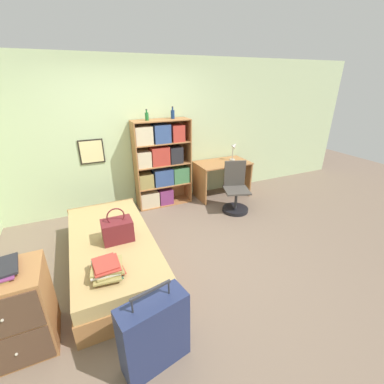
# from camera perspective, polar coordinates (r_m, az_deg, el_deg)

# --- Properties ---
(ground_plane) EXTENTS (14.00, 14.00, 0.00)m
(ground_plane) POSITION_cam_1_polar(r_m,az_deg,el_deg) (3.71, -5.89, -13.18)
(ground_plane) COLOR #756051
(wall_back) EXTENTS (10.00, 0.09, 2.60)m
(wall_back) POSITION_cam_1_polar(r_m,az_deg,el_deg) (4.73, -13.51, 11.93)
(wall_back) COLOR beige
(wall_back) RESTS_ON ground_plane
(bed) EXTENTS (0.98, 2.06, 0.44)m
(bed) POSITION_cam_1_polar(r_m,az_deg,el_deg) (3.49, -17.15, -12.48)
(bed) COLOR #A36B3D
(bed) RESTS_ON ground_plane
(handbag) EXTENTS (0.35, 0.24, 0.43)m
(handbag) POSITION_cam_1_polar(r_m,az_deg,el_deg) (3.22, -16.22, -8.10)
(handbag) COLOR maroon
(handbag) RESTS_ON bed
(book_stack_on_bed) EXTENTS (0.33, 0.40, 0.15)m
(book_stack_on_bed) POSITION_cam_1_polar(r_m,az_deg,el_deg) (2.77, -18.41, -15.84)
(book_stack_on_bed) COLOR #427A4C
(book_stack_on_bed) RESTS_ON bed
(suitcase) EXTENTS (0.59, 0.33, 0.81)m
(suitcase) POSITION_cam_1_polar(r_m,az_deg,el_deg) (2.39, -8.36, -28.63)
(suitcase) COLOR navy
(suitcase) RESTS_ON ground_plane
(dresser) EXTENTS (0.55, 0.53, 0.80)m
(dresser) POSITION_cam_1_polar(r_m,az_deg,el_deg) (2.85, -34.64, -21.10)
(dresser) COLOR #A36B3D
(dresser) RESTS_ON ground_plane
(bookcase) EXTENTS (1.02, 0.36, 1.59)m
(bookcase) POSITION_cam_1_polar(r_m,az_deg,el_deg) (4.74, -7.00, 6.13)
(bookcase) COLOR #A36B3D
(bookcase) RESTS_ON ground_plane
(bottle_green) EXTENTS (0.06, 0.06, 0.18)m
(bottle_green) POSITION_cam_1_polar(r_m,az_deg,el_deg) (4.51, -10.01, 16.27)
(bottle_green) COLOR #1E6B2D
(bottle_green) RESTS_ON bookcase
(bottle_brown) EXTENTS (0.07, 0.07, 0.20)m
(bottle_brown) POSITION_cam_1_polar(r_m,az_deg,el_deg) (4.66, -4.32, 16.90)
(bottle_brown) COLOR navy
(bottle_brown) RESTS_ON bookcase
(desk) EXTENTS (1.05, 0.63, 0.72)m
(desk) POSITION_cam_1_polar(r_m,az_deg,el_deg) (5.21, 6.70, 4.23)
(desk) COLOR #A36B3D
(desk) RESTS_ON ground_plane
(desk_lamp) EXTENTS (0.16, 0.11, 0.37)m
(desk_lamp) POSITION_cam_1_polar(r_m,az_deg,el_deg) (5.27, 9.34, 9.60)
(desk_lamp) COLOR #ADA89E
(desk_lamp) RESTS_ON desk
(desk_chair) EXTENTS (0.54, 0.54, 0.90)m
(desk_chair) POSITION_cam_1_polar(r_m,az_deg,el_deg) (4.72, 9.62, -0.81)
(desk_chair) COLOR black
(desk_chair) RESTS_ON ground_plane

